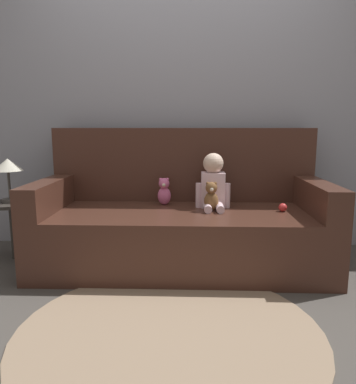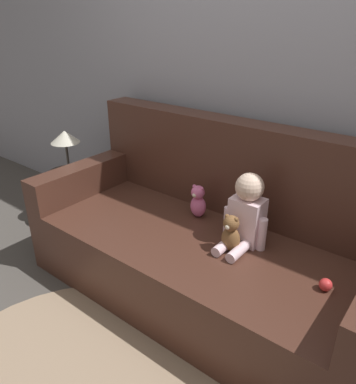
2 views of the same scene
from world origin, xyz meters
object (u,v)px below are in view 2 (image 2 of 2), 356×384
Objects in this scene: couch at (207,243)px; plush_toy_side at (198,201)px; teddy_bear_brown at (231,233)px; side_table at (68,157)px; person_baby at (246,214)px; toy_ball at (326,285)px.

plush_toy_side is (-0.14, 0.10, 0.20)m from couch.
teddy_bear_brown is 0.27× the size of side_table.
teddy_bear_brown reaches higher than plush_toy_side.
teddy_bear_brown is 0.41m from plush_toy_side.
person_baby is 1.91× the size of teddy_bear_brown.
side_table is (-1.19, -0.09, 0.05)m from plush_toy_side.
side_table is at bearing 175.84° from teddy_bear_brown.
teddy_bear_brown is 1.55m from side_table.
side_table is at bearing -175.73° from plush_toy_side.
teddy_bear_brown is at bearing -29.34° from plush_toy_side.
couch is at bearing 154.01° from teddy_bear_brown.
toy_ball is 0.08× the size of side_table.
person_baby is at bearing 0.23° from side_table.
side_table is at bearing 179.70° from couch.
person_baby is at bearing 165.91° from toy_ball.
plush_toy_side reaches higher than toy_ball.
side_table is (-1.56, -0.01, -0.03)m from person_baby.
person_baby is 0.39m from plush_toy_side.
toy_ball is 2.06m from side_table.
toy_ball is (0.50, -0.12, -0.15)m from person_baby.
couch is at bearing -34.06° from plush_toy_side.
couch is 2.65× the size of side_table.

